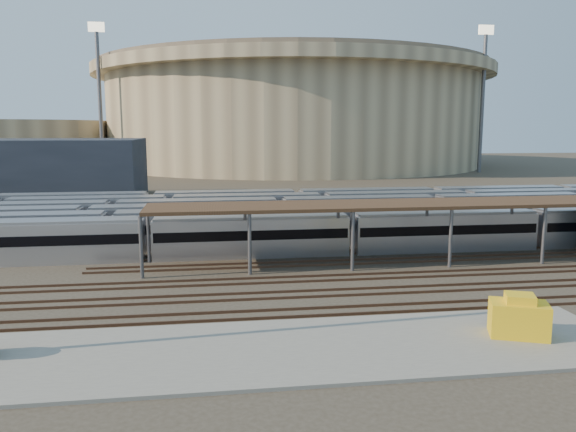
% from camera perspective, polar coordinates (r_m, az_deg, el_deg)
% --- Properties ---
extents(ground, '(420.00, 420.00, 0.00)m').
position_cam_1_polar(ground, '(44.84, -4.49, -6.37)').
color(ground, '#383026').
rests_on(ground, ground).
extents(apron, '(50.00, 9.00, 0.20)m').
position_cam_1_polar(apron, '(30.60, -12.29, -13.77)').
color(apron, gray).
rests_on(apron, ground).
extents(subway_trains, '(129.04, 23.90, 3.60)m').
position_cam_1_polar(subway_trains, '(62.62, -4.23, -0.30)').
color(subway_trains, '#AAABAF').
rests_on(subway_trains, ground).
extents(inspection_shed, '(60.30, 6.00, 5.30)m').
position_cam_1_polar(inspection_shed, '(53.65, 19.30, 1.11)').
color(inspection_shed, '#56565B').
rests_on(inspection_shed, ground).
extents(empty_tracks, '(170.00, 9.62, 0.18)m').
position_cam_1_polar(empty_tracks, '(40.02, -4.03, -8.12)').
color(empty_tracks, '#4C3323').
rests_on(empty_tracks, ground).
extents(stadium, '(124.00, 124.00, 32.50)m').
position_cam_1_polar(stadium, '(185.31, 0.49, 10.35)').
color(stadium, tan).
rests_on(stadium, ground).
extents(secondary_arena, '(56.00, 56.00, 14.00)m').
position_cam_1_polar(secondary_arena, '(182.50, -26.60, 6.47)').
color(secondary_arena, tan).
rests_on(secondary_arena, ground).
extents(service_building, '(42.00, 20.00, 10.00)m').
position_cam_1_polar(service_building, '(103.61, -26.36, 4.22)').
color(service_building, '#1E232D').
rests_on(service_building, ground).
extents(floodlight_0, '(4.00, 1.00, 38.40)m').
position_cam_1_polar(floodlight_0, '(155.86, -18.60, 11.71)').
color(floodlight_0, '#56565B').
rests_on(floodlight_0, ground).
extents(floodlight_2, '(4.00, 1.00, 38.40)m').
position_cam_1_polar(floodlight_2, '(160.78, 19.18, 11.58)').
color(floodlight_2, '#56565B').
rests_on(floodlight_2, ground).
extents(floodlight_3, '(4.00, 1.00, 38.40)m').
position_cam_1_polar(floodlight_3, '(203.51, -10.36, 11.26)').
color(floodlight_3, '#56565B').
rests_on(floodlight_3, ground).
extents(yellow_equipment, '(3.59, 2.92, 1.94)m').
position_cam_1_polar(yellow_equipment, '(34.62, 22.38, -9.66)').
color(yellow_equipment, yellow).
rests_on(yellow_equipment, apron).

